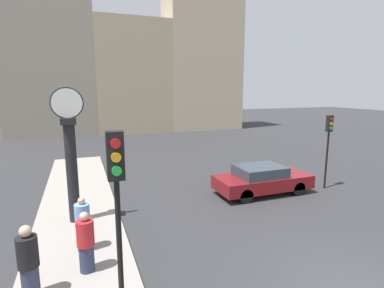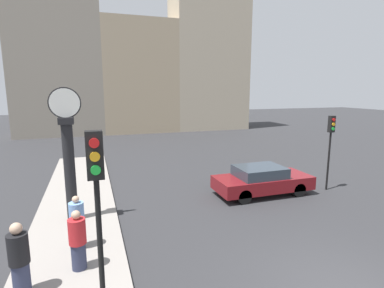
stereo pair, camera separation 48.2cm
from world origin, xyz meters
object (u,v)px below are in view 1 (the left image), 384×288
at_px(street_clock, 71,159).
at_px(pedestrian_blue_stripe, 83,224).
at_px(sedan_car, 262,179).
at_px(pedestrian_red_top, 86,243).
at_px(pedestrian_black_jacket, 29,263).
at_px(traffic_light_far, 329,136).
at_px(traffic_light_near, 117,202).

relative_size(street_clock, pedestrian_blue_stripe, 2.93).
relative_size(sedan_car, pedestrian_red_top, 2.75).
bearing_deg(pedestrian_blue_stripe, sedan_car, 18.53).
xyz_separation_m(pedestrian_blue_stripe, pedestrian_black_jacket, (-1.14, -1.73, 0.06)).
relative_size(traffic_light_far, pedestrian_red_top, 2.22).
distance_m(sedan_car, traffic_light_near, 9.98).
height_order(sedan_car, traffic_light_far, traffic_light_far).
bearing_deg(street_clock, sedan_car, 2.89).
distance_m(sedan_car, street_clock, 8.17).
bearing_deg(pedestrian_red_top, sedan_car, 25.76).
xyz_separation_m(sedan_car, traffic_light_near, (-7.15, -6.58, 2.28)).
bearing_deg(pedestrian_black_jacket, pedestrian_blue_stripe, 56.59).
relative_size(traffic_light_near, pedestrian_black_jacket, 2.31).
xyz_separation_m(traffic_light_near, pedestrian_red_top, (-0.53, 2.88, -2.05)).
bearing_deg(pedestrian_black_jacket, pedestrian_red_top, 27.36).
bearing_deg(street_clock, pedestrian_black_jacket, -102.72).
bearing_deg(pedestrian_blue_stripe, pedestrian_black_jacket, -123.41).
xyz_separation_m(pedestrian_blue_stripe, pedestrian_red_top, (0.05, -1.11, -0.01)).
relative_size(pedestrian_black_jacket, pedestrian_red_top, 1.08).
bearing_deg(pedestrian_red_top, pedestrian_blue_stripe, 92.68).
bearing_deg(sedan_car, pedestrian_blue_stripe, -161.47).
height_order(street_clock, pedestrian_blue_stripe, street_clock).
xyz_separation_m(traffic_light_far, street_clock, (-11.26, 0.04, -0.17)).
xyz_separation_m(traffic_light_far, pedestrian_black_jacket, (-12.14, -3.88, -1.57)).
xyz_separation_m(street_clock, pedestrian_red_top, (0.31, -3.30, -1.46)).
distance_m(traffic_light_near, pedestrian_red_top, 3.57).
distance_m(traffic_light_near, traffic_light_far, 12.10).
bearing_deg(sedan_car, street_clock, -177.11).
xyz_separation_m(traffic_light_near, street_clock, (-0.83, 6.17, -0.59)).
bearing_deg(traffic_light_near, pedestrian_red_top, 100.34).
bearing_deg(pedestrian_red_top, traffic_light_far, 16.59).
height_order(traffic_light_near, pedestrian_blue_stripe, traffic_light_near).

